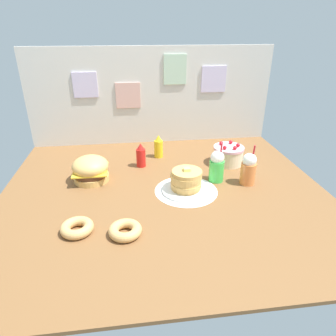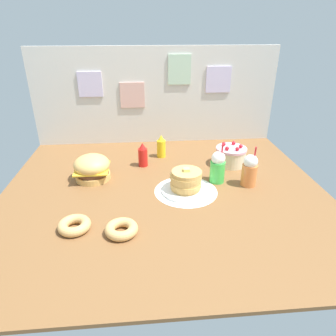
{
  "view_description": "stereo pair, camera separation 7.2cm",
  "coord_description": "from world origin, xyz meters",
  "px_view_note": "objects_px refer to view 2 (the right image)",
  "views": [
    {
      "loc": [
        -0.2,
        -1.66,
        0.97
      ],
      "look_at": [
        0.03,
        0.04,
        0.14
      ],
      "focal_mm": 32.2,
      "sensor_mm": 36.0,
      "label": 1
    },
    {
      "loc": [
        -0.12,
        -1.66,
        0.97
      ],
      "look_at": [
        0.03,
        0.04,
        0.14
      ],
      "focal_mm": 32.2,
      "sensor_mm": 36.0,
      "label": 2
    }
  ],
  "objects_px": {
    "mustard_bottle": "(161,147)",
    "cream_soda_cup": "(218,167)",
    "pancake_stack": "(186,182)",
    "layer_cake": "(231,156)",
    "burger": "(92,168)",
    "donut_chocolate": "(121,229)",
    "orange_float_cup": "(250,170)",
    "ketchup_bottle": "(143,155)",
    "donut_pink_glaze": "(74,225)"
  },
  "relations": [
    {
      "from": "ketchup_bottle",
      "to": "mustard_bottle",
      "type": "bearing_deg",
      "value": 46.87
    },
    {
      "from": "burger",
      "to": "orange_float_cup",
      "type": "distance_m",
      "value": 1.05
    },
    {
      "from": "orange_float_cup",
      "to": "donut_pink_glaze",
      "type": "relative_size",
      "value": 1.61
    },
    {
      "from": "burger",
      "to": "donut_chocolate",
      "type": "height_order",
      "value": "burger"
    },
    {
      "from": "layer_cake",
      "to": "ketchup_bottle",
      "type": "bearing_deg",
      "value": 176.68
    },
    {
      "from": "cream_soda_cup",
      "to": "layer_cake",
      "type": "bearing_deg",
      "value": 57.37
    },
    {
      "from": "cream_soda_cup",
      "to": "donut_chocolate",
      "type": "xyz_separation_m",
      "value": [
        -0.61,
        -0.51,
        -0.08
      ]
    },
    {
      "from": "pancake_stack",
      "to": "ketchup_bottle",
      "type": "bearing_deg",
      "value": 122.74
    },
    {
      "from": "ketchup_bottle",
      "to": "mustard_bottle",
      "type": "distance_m",
      "value": 0.22
    },
    {
      "from": "burger",
      "to": "mustard_bottle",
      "type": "bearing_deg",
      "value": 34.44
    },
    {
      "from": "cream_soda_cup",
      "to": "donut_pink_glaze",
      "type": "height_order",
      "value": "cream_soda_cup"
    },
    {
      "from": "layer_cake",
      "to": "ketchup_bottle",
      "type": "xyz_separation_m",
      "value": [
        -0.66,
        0.04,
        0.01
      ]
    },
    {
      "from": "pancake_stack",
      "to": "donut_pink_glaze",
      "type": "bearing_deg",
      "value": -151.73
    },
    {
      "from": "burger",
      "to": "donut_pink_glaze",
      "type": "distance_m",
      "value": 0.57
    },
    {
      "from": "orange_float_cup",
      "to": "burger",
      "type": "bearing_deg",
      "value": 170.15
    },
    {
      "from": "burger",
      "to": "cream_soda_cup",
      "type": "bearing_deg",
      "value": -7.7
    },
    {
      "from": "pancake_stack",
      "to": "ketchup_bottle",
      "type": "distance_m",
      "value": 0.49
    },
    {
      "from": "donut_chocolate",
      "to": "donut_pink_glaze",
      "type": "bearing_deg",
      "value": 167.71
    },
    {
      "from": "layer_cake",
      "to": "donut_pink_glaze",
      "type": "xyz_separation_m",
      "value": [
        -1.02,
        -0.71,
        -0.04
      ]
    },
    {
      "from": "burger",
      "to": "pancake_stack",
      "type": "bearing_deg",
      "value": -20.63
    },
    {
      "from": "pancake_stack",
      "to": "donut_chocolate",
      "type": "relative_size",
      "value": 1.83
    },
    {
      "from": "layer_cake",
      "to": "mustard_bottle",
      "type": "distance_m",
      "value": 0.55
    },
    {
      "from": "cream_soda_cup",
      "to": "burger",
      "type": "bearing_deg",
      "value": 172.3
    },
    {
      "from": "pancake_stack",
      "to": "cream_soda_cup",
      "type": "bearing_deg",
      "value": 27.07
    },
    {
      "from": "donut_pink_glaze",
      "to": "ketchup_bottle",
      "type": "bearing_deg",
      "value": 64.04
    },
    {
      "from": "donut_chocolate",
      "to": "burger",
      "type": "bearing_deg",
      "value": 109.94
    },
    {
      "from": "pancake_stack",
      "to": "orange_float_cup",
      "type": "height_order",
      "value": "orange_float_cup"
    },
    {
      "from": "layer_cake",
      "to": "donut_pink_glaze",
      "type": "bearing_deg",
      "value": -145.14
    },
    {
      "from": "pancake_stack",
      "to": "layer_cake",
      "type": "relative_size",
      "value": 1.36
    },
    {
      "from": "burger",
      "to": "pancake_stack",
      "type": "relative_size",
      "value": 0.78
    },
    {
      "from": "layer_cake",
      "to": "donut_chocolate",
      "type": "bearing_deg",
      "value": -135.47
    },
    {
      "from": "layer_cake",
      "to": "cream_soda_cup",
      "type": "distance_m",
      "value": 0.31
    },
    {
      "from": "orange_float_cup",
      "to": "donut_chocolate",
      "type": "bearing_deg",
      "value": -151.32
    },
    {
      "from": "burger",
      "to": "pancake_stack",
      "type": "xyz_separation_m",
      "value": [
        0.61,
        -0.23,
        -0.02
      ]
    },
    {
      "from": "donut_chocolate",
      "to": "ketchup_bottle",
      "type": "bearing_deg",
      "value": 81.44
    },
    {
      "from": "mustard_bottle",
      "to": "orange_float_cup",
      "type": "bearing_deg",
      "value": -43.8
    },
    {
      "from": "burger",
      "to": "cream_soda_cup",
      "type": "distance_m",
      "value": 0.85
    },
    {
      "from": "burger",
      "to": "donut_chocolate",
      "type": "relative_size",
      "value": 1.43
    },
    {
      "from": "ketchup_bottle",
      "to": "donut_pink_glaze",
      "type": "xyz_separation_m",
      "value": [
        -0.37,
        -0.75,
        -0.06
      ]
    },
    {
      "from": "cream_soda_cup",
      "to": "orange_float_cup",
      "type": "height_order",
      "value": "same"
    },
    {
      "from": "mustard_bottle",
      "to": "cream_soda_cup",
      "type": "distance_m",
      "value": 0.57
    },
    {
      "from": "layer_cake",
      "to": "orange_float_cup",
      "type": "height_order",
      "value": "orange_float_cup"
    },
    {
      "from": "mustard_bottle",
      "to": "cream_soda_cup",
      "type": "height_order",
      "value": "cream_soda_cup"
    },
    {
      "from": "layer_cake",
      "to": "pancake_stack",
      "type": "bearing_deg",
      "value": -136.43
    },
    {
      "from": "ketchup_bottle",
      "to": "burger",
      "type": "bearing_deg",
      "value": -152.37
    },
    {
      "from": "burger",
      "to": "donut_pink_glaze",
      "type": "bearing_deg",
      "value": -91.88
    },
    {
      "from": "ketchup_bottle",
      "to": "donut_pink_glaze",
      "type": "bearing_deg",
      "value": -115.96
    },
    {
      "from": "mustard_bottle",
      "to": "donut_chocolate",
      "type": "distance_m",
      "value": 1.0
    },
    {
      "from": "layer_cake",
      "to": "donut_chocolate",
      "type": "xyz_separation_m",
      "value": [
        -0.78,
        -0.77,
        -0.04
      ]
    },
    {
      "from": "orange_float_cup",
      "to": "donut_pink_glaze",
      "type": "bearing_deg",
      "value": -159.72
    }
  ]
}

